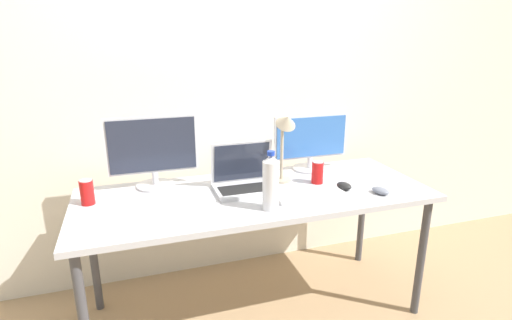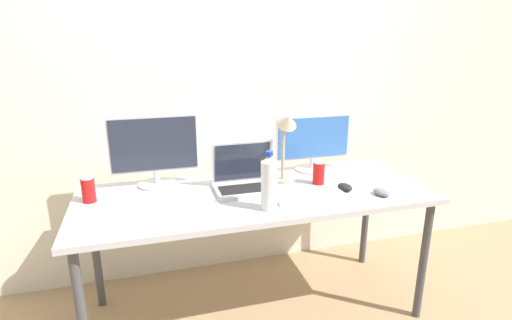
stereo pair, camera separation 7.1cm
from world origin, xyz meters
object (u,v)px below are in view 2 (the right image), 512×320
at_px(mouse_by_keyboard, 345,187).
at_px(desk_lamp, 286,135).
at_px(water_bottle, 269,183).
at_px(monitor_center, 313,142).
at_px(soda_can_near_keyboard, 319,173).
at_px(laptop_silver, 245,178).
at_px(keyboard_main, 309,196).
at_px(soda_can_by_laptop, 88,190).
at_px(monitor_left, 155,149).
at_px(mouse_by_laptop, 382,192).
at_px(work_desk, 256,203).

relative_size(mouse_by_keyboard, desk_lamp, 0.21).
distance_m(mouse_by_keyboard, water_bottle, 0.49).
bearing_deg(monitor_center, soda_can_near_keyboard, -105.26).
bearing_deg(laptop_silver, keyboard_main, -37.34).
bearing_deg(soda_can_by_laptop, soda_can_near_keyboard, -3.67).
height_order(monitor_left, mouse_by_laptop, monitor_left).
bearing_deg(water_bottle, work_desk, 90.35).
height_order(work_desk, laptop_silver, laptop_silver).
distance_m(laptop_silver, soda_can_by_laptop, 0.80).
relative_size(laptop_silver, mouse_by_laptop, 3.37).
height_order(monitor_left, laptop_silver, monitor_left).
distance_m(monitor_left, monitor_center, 0.94).
height_order(monitor_center, desk_lamp, desk_lamp).
xyz_separation_m(monitor_left, soda_can_near_keyboard, (0.87, -0.22, -0.14)).
height_order(mouse_by_keyboard, soda_can_near_keyboard, soda_can_near_keyboard).
bearing_deg(soda_can_by_laptop, desk_lamp, -1.47).
height_order(work_desk, water_bottle, water_bottle).
xyz_separation_m(work_desk, soda_can_by_laptop, (-0.84, 0.11, 0.12)).
xyz_separation_m(laptop_silver, water_bottle, (0.04, -0.29, 0.08)).
bearing_deg(monitor_center, work_desk, -148.93).
relative_size(monitor_left, water_bottle, 1.66).
height_order(mouse_by_keyboard, soda_can_by_laptop, soda_can_by_laptop).
distance_m(monitor_left, keyboard_main, 0.87).
bearing_deg(laptop_silver, desk_lamp, 2.87).
relative_size(mouse_by_laptop, soda_can_near_keyboard, 0.80).
bearing_deg(keyboard_main, water_bottle, -166.18).
distance_m(water_bottle, desk_lamp, 0.39).
distance_m(laptop_silver, desk_lamp, 0.33).
distance_m(work_desk, keyboard_main, 0.29).
bearing_deg(keyboard_main, work_desk, 144.53).
height_order(laptop_silver, desk_lamp, desk_lamp).
bearing_deg(soda_can_near_keyboard, monitor_center, 74.74).
relative_size(work_desk, monitor_center, 3.93).
bearing_deg(keyboard_main, mouse_by_keyboard, 6.06).
xyz_separation_m(work_desk, monitor_center, (0.44, 0.26, 0.24)).
distance_m(monitor_left, mouse_by_laptop, 1.23).
bearing_deg(soda_can_by_laptop, mouse_by_keyboard, -9.30).
bearing_deg(mouse_by_laptop, work_desk, 145.25).
distance_m(work_desk, mouse_by_laptop, 0.66).
height_order(monitor_left, water_bottle, monitor_left).
height_order(mouse_by_laptop, water_bottle, water_bottle).
relative_size(monitor_center, soda_can_near_keyboard, 3.76).
xyz_separation_m(monitor_center, soda_can_by_laptop, (-1.27, -0.16, -0.12)).
bearing_deg(mouse_by_keyboard, monitor_center, 75.84).
relative_size(work_desk, laptop_silver, 5.48).
bearing_deg(mouse_by_keyboard, water_bottle, 175.45).
height_order(mouse_by_laptop, desk_lamp, desk_lamp).
xyz_separation_m(soda_can_near_keyboard, desk_lamp, (-0.18, 0.05, 0.22)).
xyz_separation_m(keyboard_main, soda_can_near_keyboard, (0.13, 0.18, 0.05)).
distance_m(monitor_center, desk_lamp, 0.32).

